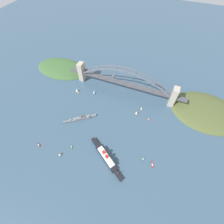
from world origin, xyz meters
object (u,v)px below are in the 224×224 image
(small_boat_4, at_px, (72,147))
(small_boat_8, at_px, (152,165))
(small_boat_1, at_px, (60,154))
(seaplane_taxiing_near_bridge, at_px, (114,76))
(small_boat_9, at_px, (94,92))
(naval_cruiser, at_px, (80,118))
(harbor_arch_bridge, at_px, (124,83))
(small_boat_3, at_px, (137,113))
(small_boat_5, at_px, (149,119))
(small_boat_7, at_px, (77,90))
(channel_marker_buoy, at_px, (135,110))
(small_boat_2, at_px, (143,159))
(small_boat_6, at_px, (142,108))
(ocean_liner, at_px, (106,157))
(small_boat_0, at_px, (39,145))

(small_boat_4, xyz_separation_m, small_boat_8, (-153.94, -25.54, 0.05))
(small_boat_1, bearing_deg, seaplane_taxiing_near_bridge, -92.75)
(small_boat_1, distance_m, small_boat_8, 173.33)
(small_boat_1, height_order, small_boat_9, small_boat_9)
(naval_cruiser, xyz_separation_m, seaplane_taxiing_near_bridge, (-16.44, -159.35, -0.53))
(harbor_arch_bridge, xyz_separation_m, naval_cruiser, (60.06, 118.40, -24.64))
(small_boat_1, bearing_deg, small_boat_8, -164.12)
(small_boat_4, bearing_deg, small_boat_3, -126.80)
(small_boat_5, bearing_deg, small_boat_4, 44.28)
(naval_cruiser, xyz_separation_m, small_boat_7, (48.41, -71.10, 3.08))
(seaplane_taxiing_near_bridge, distance_m, channel_marker_buoy, 127.12)
(small_boat_2, xyz_separation_m, small_boat_6, (34.30, -114.30, 2.65))
(small_boat_2, bearing_deg, small_boat_8, 171.38)
(harbor_arch_bridge, xyz_separation_m, small_boat_9, (65.84, 36.92, -22.63))
(small_boat_4, xyz_separation_m, small_boat_7, (65.73, -136.52, 5.12))
(ocean_liner, relative_size, small_boat_7, 6.68)
(small_boat_9, bearing_deg, small_boat_2, 143.18)
(small_boat_1, height_order, small_boat_3, small_boat_3)
(channel_marker_buoy, bearing_deg, small_boat_8, 121.40)
(seaplane_taxiing_near_bridge, bearing_deg, small_boat_5, 140.08)
(naval_cruiser, bearing_deg, small_boat_9, -85.94)
(naval_cruiser, xyz_separation_m, small_boat_8, (-171.26, 39.87, -1.99))
(ocean_liner, bearing_deg, small_boat_8, -166.02)
(small_boat_0, height_order, small_boat_8, small_boat_0)
(small_boat_8, bearing_deg, small_boat_2, -8.62)
(seaplane_taxiing_near_bridge, relative_size, small_boat_2, 1.21)
(ocean_liner, distance_m, small_boat_3, 122.96)
(small_boat_2, bearing_deg, channel_marker_buoy, -65.81)
(small_boat_4, bearing_deg, small_boat_1, 59.79)
(small_boat_0, height_order, small_boat_7, small_boat_7)
(harbor_arch_bridge, xyz_separation_m, small_boat_6, (-58.18, 41.14, -23.80))
(small_boat_1, height_order, channel_marker_buoy, small_boat_1)
(small_boat_3, relative_size, small_boat_6, 1.25)
(seaplane_taxiing_near_bridge, bearing_deg, small_boat_0, 75.76)
(harbor_arch_bridge, relative_size, small_boat_4, 36.25)
(small_boat_0, distance_m, small_boat_7, 157.13)
(ocean_liner, relative_size, channel_marker_buoy, 30.76)
(small_boat_7, bearing_deg, seaplane_taxiing_near_bridge, -126.31)
(small_boat_9, bearing_deg, small_boat_3, 169.70)
(small_boat_8, bearing_deg, seaplane_taxiing_near_bridge, -52.15)
(harbor_arch_bridge, xyz_separation_m, small_boat_7, (108.47, 47.30, -21.56))
(ocean_liner, relative_size, small_boat_3, 8.81)
(small_boat_8, bearing_deg, small_boat_7, -26.80)
(small_boat_6, bearing_deg, small_boat_2, 106.70)
(small_boat_2, xyz_separation_m, small_boat_3, (41.26, -97.24, 3.46))
(small_boat_1, bearing_deg, small_boat_6, -124.63)
(small_boat_9, bearing_deg, naval_cruiser, 94.06)
(small_boat_1, height_order, small_boat_4, small_boat_1)
(small_boat_3, xyz_separation_m, small_boat_8, (-59.98, 100.08, -3.64))
(harbor_arch_bridge, xyz_separation_m, small_boat_3, (-51.22, 58.19, -22.99))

